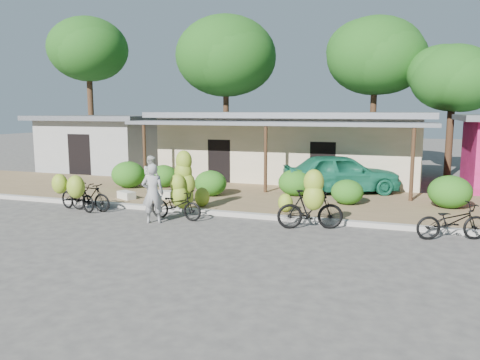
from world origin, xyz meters
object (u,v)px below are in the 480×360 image
(vendor, at_px, (153,193))
(bike_left, at_px, (87,194))
(tree_near_right, at_px, (449,76))
(bike_far_left, at_px, (75,195))
(sack_far, at_px, (126,195))
(tree_back_left, at_px, (87,48))
(sack_near, at_px, (161,195))
(bike_right, at_px, (311,205))
(bike_center, at_px, (180,193))
(tree_far_center, at_px, (224,55))
(bystander, at_px, (152,176))
(bike_far_right, at_px, (452,221))
(tree_center_right, at_px, (372,54))
(teal_van, at_px, (341,173))

(vendor, bearing_deg, bike_left, -36.80)
(tree_near_right, height_order, bike_far_left, tree_near_right)
(sack_far, bearing_deg, tree_back_left, 131.95)
(bike_far_left, distance_m, vendor, 3.47)
(bike_far_left, bearing_deg, tree_back_left, 52.36)
(bike_left, relative_size, sack_near, 1.97)
(tree_near_right, distance_m, sack_far, 17.35)
(bike_left, distance_m, bike_right, 7.68)
(bike_center, relative_size, sack_far, 2.88)
(tree_far_center, height_order, bystander, tree_far_center)
(bike_far_right, distance_m, bystander, 10.92)
(tree_far_center, bearing_deg, tree_center_right, 3.18)
(sack_far, bearing_deg, teal_van, 28.30)
(tree_far_center, bearing_deg, bystander, -82.20)
(bike_far_left, height_order, bike_center, bike_center)
(tree_center_right, xyz_separation_m, sack_near, (-6.64, -13.18, -6.36))
(tree_center_right, distance_m, bike_far_left, 18.85)
(tree_center_right, bearing_deg, sack_near, -116.76)
(bike_far_left, distance_m, bike_center, 3.88)
(tree_near_right, bearing_deg, vendor, -122.96)
(tree_near_right, bearing_deg, sack_far, -135.58)
(bike_far_left, bearing_deg, tree_near_right, -25.13)
(tree_back_left, distance_m, tree_far_center, 8.55)
(tree_far_center, relative_size, bike_center, 4.30)
(tree_back_left, height_order, bike_left, tree_back_left)
(bystander, bearing_deg, tree_back_left, -8.98)
(tree_center_right, bearing_deg, tree_back_left, -168.37)
(vendor, bearing_deg, bike_right, 163.59)
(bike_far_right, height_order, bystander, bystander)
(sack_far, relative_size, vendor, 0.41)
(bike_far_left, relative_size, bike_far_right, 0.96)
(bike_center, bearing_deg, sack_far, 64.50)
(bike_left, bearing_deg, tree_far_center, 6.48)
(teal_van, bearing_deg, vendor, 119.26)
(bike_far_right, distance_m, sack_far, 11.27)
(tree_far_center, distance_m, tree_center_right, 9.02)
(sack_near, bearing_deg, bike_far_right, -12.09)
(bike_left, bearing_deg, vendor, -98.78)
(tree_center_right, height_order, sack_near, tree_center_right)
(tree_far_center, bearing_deg, bike_far_right, -50.35)
(bike_center, bearing_deg, vendor, 155.25)
(tree_center_right, distance_m, bike_right, 16.64)
(sack_near, relative_size, teal_van, 0.18)
(tree_center_right, bearing_deg, bike_center, -107.23)
(bike_right, bearing_deg, bike_center, 69.00)
(tree_center_right, height_order, vendor, tree_center_right)
(bike_center, xyz_separation_m, bike_right, (4.28, -0.19, -0.06))
(tree_back_left, height_order, sack_near, tree_back_left)
(tree_center_right, height_order, tree_near_right, tree_center_right)
(bike_right, distance_m, bike_far_right, 3.77)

